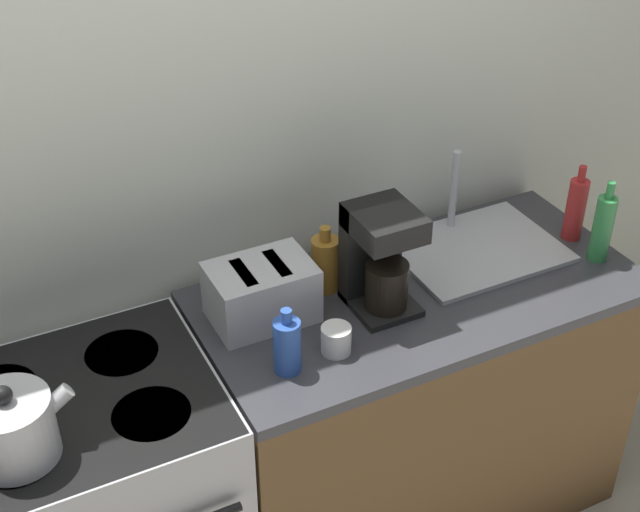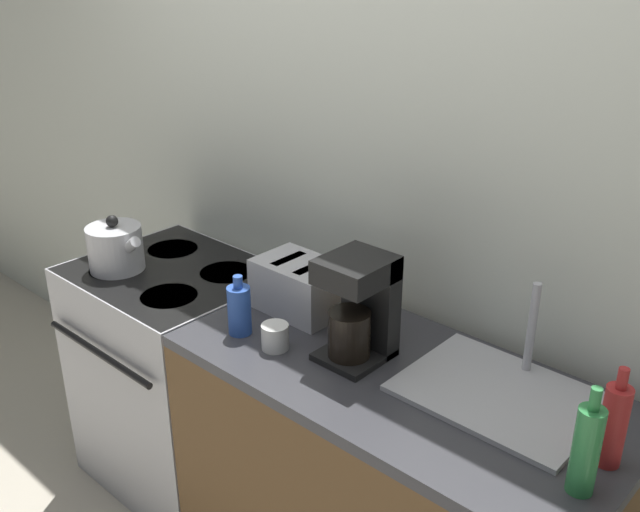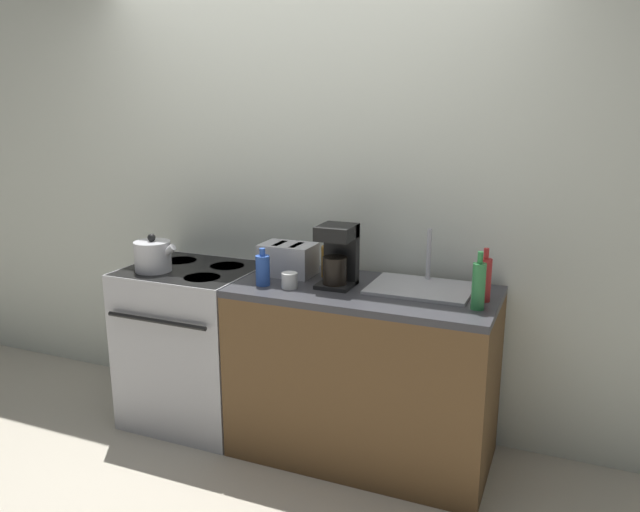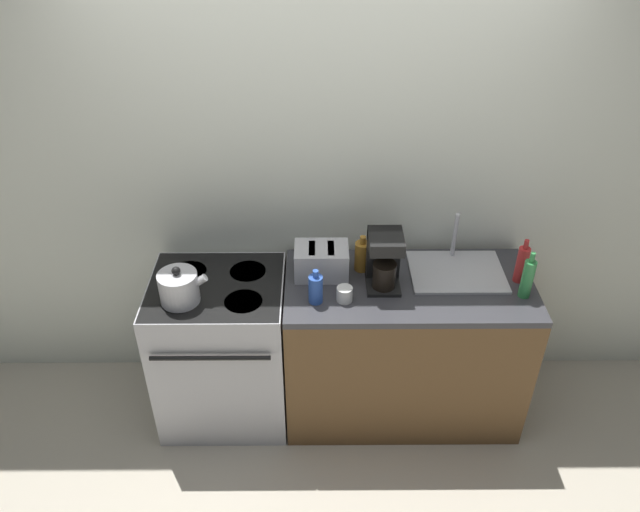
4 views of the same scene
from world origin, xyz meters
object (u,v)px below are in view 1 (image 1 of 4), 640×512
at_px(kettle, 13,428).
at_px(bottle_amber, 325,263).
at_px(toaster, 261,292).
at_px(bottle_red, 576,208).
at_px(bottle_green, 603,227).
at_px(bottle_blue, 287,345).
at_px(coffee_maker, 379,255).
at_px(cup_white, 336,340).

height_order(kettle, bottle_amber, kettle).
xyz_separation_m(toaster, bottle_red, (1.05, -0.06, 0.02)).
xyz_separation_m(kettle, bottle_green, (1.75, 0.03, 0.03)).
bearing_deg(bottle_blue, bottle_red, 8.95).
bearing_deg(kettle, bottle_amber, 16.02).
distance_m(coffee_maker, cup_white, 0.28).
relative_size(toaster, cup_white, 3.48).
height_order(bottle_blue, cup_white, bottle_blue).
bearing_deg(kettle, cup_white, -0.07).
bearing_deg(toaster, bottle_blue, -97.52).
xyz_separation_m(bottle_blue, bottle_red, (1.08, 0.17, 0.03)).
bearing_deg(cup_white, bottle_amber, 68.84).
bearing_deg(toaster, coffee_maker, -15.04).
bearing_deg(bottle_amber, bottle_red, -7.45).
bearing_deg(bottle_green, bottle_amber, 163.74).
bearing_deg(bottle_red, bottle_blue, -171.05).
bearing_deg(bottle_red, kettle, -174.80).
distance_m(kettle, toaster, 0.75).
xyz_separation_m(bottle_blue, bottle_amber, (0.25, 0.28, 0.01)).
relative_size(bottle_blue, cup_white, 2.36).
bearing_deg(cup_white, toaster, 117.02).
bearing_deg(kettle, bottle_green, 0.97).
xyz_separation_m(coffee_maker, bottle_red, (0.72, 0.02, -0.06)).
bearing_deg(toaster, kettle, -162.54).
height_order(bottle_amber, bottle_green, bottle_green).
distance_m(bottle_blue, bottle_red, 1.09).
xyz_separation_m(bottle_blue, bottle_green, (1.07, 0.04, 0.03)).
bearing_deg(cup_white, bottle_green, 1.91).
xyz_separation_m(toaster, coffee_maker, (0.32, -0.09, 0.08)).
relative_size(bottle_green, bottle_red, 1.05).
bearing_deg(bottle_blue, bottle_green, 2.08).
height_order(toaster, bottle_blue, bottle_blue).
height_order(toaster, bottle_amber, bottle_amber).
relative_size(toaster, bottle_green, 1.06).
bearing_deg(kettle, coffee_maker, 7.61).
relative_size(kettle, bottle_red, 0.98).
xyz_separation_m(bottle_amber, bottle_red, (0.83, -0.11, 0.02)).
height_order(coffee_maker, bottle_blue, coffee_maker).
bearing_deg(bottle_blue, kettle, 179.24).
height_order(bottle_blue, bottle_red, bottle_red).
height_order(kettle, coffee_maker, coffee_maker).
distance_m(coffee_maker, bottle_blue, 0.39).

